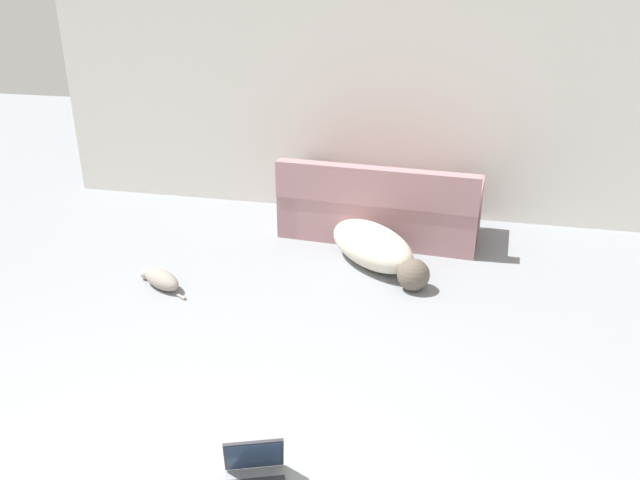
{
  "coord_description": "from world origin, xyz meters",
  "views": [
    {
      "loc": [
        1.01,
        -1.49,
        2.33
      ],
      "look_at": [
        0.13,
        2.33,
        0.65
      ],
      "focal_mm": 35.0,
      "sensor_mm": 36.0,
      "label": 1
    }
  ],
  "objects_px": {
    "couch": "(381,209)",
    "dog": "(375,248)",
    "laptop_open": "(255,472)",
    "cat": "(161,279)"
  },
  "relations": [
    {
      "from": "dog",
      "to": "cat",
      "type": "height_order",
      "value": "dog"
    },
    {
      "from": "couch",
      "to": "laptop_open",
      "type": "relative_size",
      "value": 4.67
    },
    {
      "from": "dog",
      "to": "cat",
      "type": "bearing_deg",
      "value": -109.56
    },
    {
      "from": "dog",
      "to": "laptop_open",
      "type": "distance_m",
      "value": 2.63
    },
    {
      "from": "dog",
      "to": "couch",
      "type": "bearing_deg",
      "value": 139.73
    },
    {
      "from": "dog",
      "to": "cat",
      "type": "xyz_separation_m",
      "value": [
        -1.62,
        -0.77,
        -0.1
      ]
    },
    {
      "from": "couch",
      "to": "dog",
      "type": "relative_size",
      "value": 1.7
    },
    {
      "from": "couch",
      "to": "dog",
      "type": "xyz_separation_m",
      "value": [
        0.06,
        -0.73,
        -0.09
      ]
    },
    {
      "from": "laptop_open",
      "to": "couch",
      "type": "bearing_deg",
      "value": 67.05
    },
    {
      "from": "dog",
      "to": "laptop_open",
      "type": "relative_size",
      "value": 2.74
    }
  ]
}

